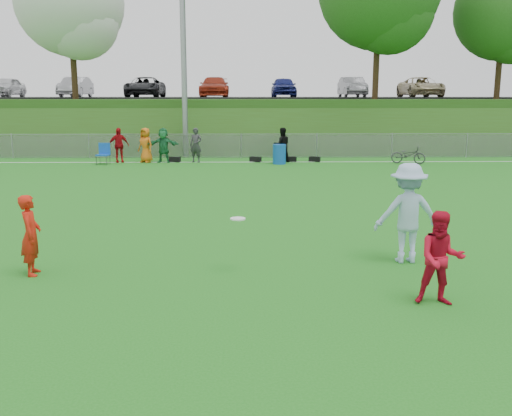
{
  "coord_description": "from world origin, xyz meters",
  "views": [
    {
      "loc": [
        0.24,
        -10.13,
        3.29
      ],
      "look_at": [
        0.44,
        0.5,
        1.17
      ],
      "focal_mm": 40.0,
      "sensor_mm": 36.0,
      "label": 1
    }
  ],
  "objects_px": {
    "player_red_center": "(441,258)",
    "recycling_bin": "(279,154)",
    "bicycle": "(408,155)",
    "player_red_left": "(31,235)",
    "player_blue": "(407,213)",
    "frisbee": "(238,219)"
  },
  "relations": [
    {
      "from": "player_red_left",
      "to": "frisbee",
      "type": "height_order",
      "value": "player_red_left"
    },
    {
      "from": "player_blue",
      "to": "recycling_bin",
      "type": "bearing_deg",
      "value": -85.18
    },
    {
      "from": "frisbee",
      "to": "recycling_bin",
      "type": "xyz_separation_m",
      "value": [
        1.77,
        17.01,
        -0.56
      ]
    },
    {
      "from": "player_red_center",
      "to": "recycling_bin",
      "type": "height_order",
      "value": "player_red_center"
    },
    {
      "from": "player_red_left",
      "to": "player_blue",
      "type": "xyz_separation_m",
      "value": [
        7.16,
        0.7,
        0.24
      ]
    },
    {
      "from": "player_red_center",
      "to": "frisbee",
      "type": "height_order",
      "value": "player_red_center"
    },
    {
      "from": "recycling_bin",
      "to": "player_red_left",
      "type": "bearing_deg",
      "value": -108.08
    },
    {
      "from": "frisbee",
      "to": "bicycle",
      "type": "xyz_separation_m",
      "value": [
        8.01,
        17.0,
        -0.6
      ]
    },
    {
      "from": "frisbee",
      "to": "player_red_left",
      "type": "bearing_deg",
      "value": -178.76
    },
    {
      "from": "player_red_center",
      "to": "recycling_bin",
      "type": "relative_size",
      "value": 1.61
    },
    {
      "from": "frisbee",
      "to": "bicycle",
      "type": "bearing_deg",
      "value": 64.78
    },
    {
      "from": "player_blue",
      "to": "frisbee",
      "type": "bearing_deg",
      "value": 9.87
    },
    {
      "from": "player_blue",
      "to": "frisbee",
      "type": "distance_m",
      "value": 3.4
    },
    {
      "from": "player_red_left",
      "to": "recycling_bin",
      "type": "distance_m",
      "value": 17.99
    },
    {
      "from": "player_blue",
      "to": "bicycle",
      "type": "xyz_separation_m",
      "value": [
        4.66,
        16.38,
        -0.57
      ]
    },
    {
      "from": "bicycle",
      "to": "frisbee",
      "type": "bearing_deg",
      "value": 178.97
    },
    {
      "from": "player_red_center",
      "to": "bicycle",
      "type": "height_order",
      "value": "player_red_center"
    },
    {
      "from": "player_red_left",
      "to": "player_blue",
      "type": "bearing_deg",
      "value": -95.12
    },
    {
      "from": "player_red_left",
      "to": "player_red_center",
      "type": "distance_m",
      "value": 7.23
    },
    {
      "from": "player_red_left",
      "to": "recycling_bin",
      "type": "bearing_deg",
      "value": -28.82
    },
    {
      "from": "player_red_left",
      "to": "bicycle",
      "type": "xyz_separation_m",
      "value": [
        11.82,
        17.08,
        -0.33
      ]
    },
    {
      "from": "player_red_center",
      "to": "player_red_left",
      "type": "bearing_deg",
      "value": 175.44
    }
  ]
}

